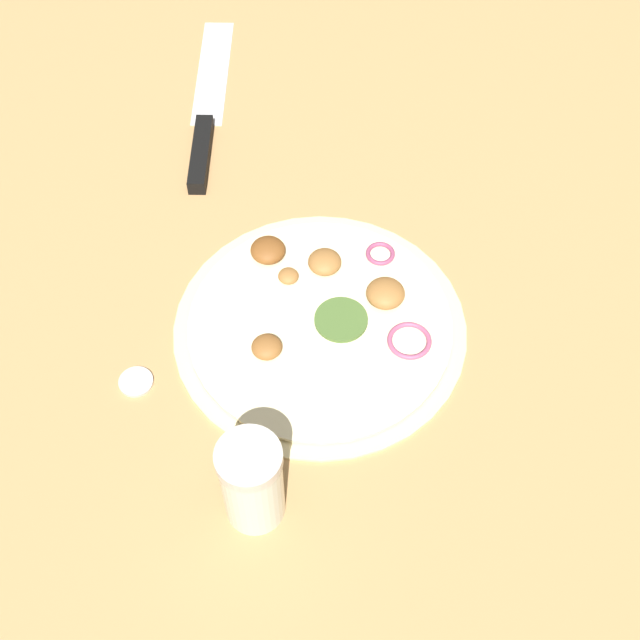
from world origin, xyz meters
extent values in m
plane|color=tan|center=(0.00, 0.00, 0.00)|extent=(3.00, 3.00, 0.00)
cylinder|color=beige|center=(0.00, 0.00, 0.00)|extent=(0.30, 0.30, 0.01)
cylinder|color=beige|center=(0.00, 0.00, 0.01)|extent=(0.27, 0.27, 0.00)
ellipsoid|color=brown|center=(-0.02, -0.10, 0.02)|extent=(0.04, 0.04, 0.02)
ellipsoid|color=brown|center=(0.06, -0.01, 0.02)|extent=(0.03, 0.03, 0.02)
cylinder|color=#47662D|center=(-0.02, 0.01, 0.01)|extent=(0.05, 0.05, 0.00)
ellipsoid|color=#996633|center=(-0.07, 0.03, 0.02)|extent=(0.04, 0.04, 0.02)
torus|color=#A34C70|center=(-0.05, 0.08, 0.01)|extent=(0.04, 0.04, 0.01)
torus|color=#934266|center=(-0.11, -0.02, 0.01)|extent=(0.03, 0.03, 0.01)
ellipsoid|color=#996633|center=(-0.02, -0.06, 0.02)|extent=(0.02, 0.02, 0.01)
ellipsoid|color=#996633|center=(-0.05, -0.05, 0.02)|extent=(0.04, 0.04, 0.02)
cube|color=silver|center=(-0.19, -0.37, 0.00)|extent=(0.17, 0.16, 0.00)
cube|color=black|center=(-0.07, -0.27, 0.01)|extent=(0.10, 0.09, 0.02)
cylinder|color=silver|center=(0.18, 0.09, 0.05)|extent=(0.05, 0.05, 0.09)
cylinder|color=beige|center=(0.18, 0.09, 0.10)|extent=(0.06, 0.06, 0.01)
cylinder|color=beige|center=(0.17, -0.08, 0.00)|extent=(0.03, 0.03, 0.01)
camera|label=1|loc=(0.36, 0.36, 0.75)|focal=50.00mm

